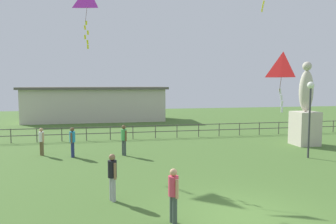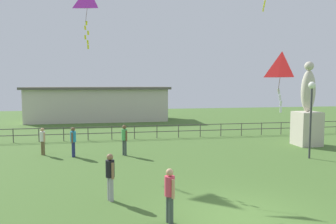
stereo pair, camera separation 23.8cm
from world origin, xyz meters
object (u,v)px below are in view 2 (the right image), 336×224
statue_monument (307,116)px  lamppost (311,102)px  person_6 (124,138)px  person_1 (170,192)px  kite_1 (88,2)px  person_3 (43,139)px  person_4 (73,140)px  kite_4 (282,68)px  person_0 (110,174)px

statue_monument → lamppost: bearing=-121.3°
person_6 → statue_monument: bearing=4.0°
person_1 → kite_1: bearing=108.4°
statue_monument → person_6: (-11.48, -0.81, -0.88)m
lamppost → person_3: lamppost is taller
person_4 → kite_1: bearing=-55.2°
kite_1 → kite_4: kite_1 is taller
statue_monument → person_0: (-12.29, -7.60, -0.92)m
statue_monument → person_1: size_ratio=3.37×
person_6 → kite_1: (-1.70, -1.29, 6.81)m
statue_monument → person_4: (-14.18, -0.67, -0.92)m
statue_monument → kite_1: 14.60m
person_3 → statue_monument: bearing=-0.4°
person_0 → person_4: person_0 is taller
person_6 → kite_1: kite_1 is taller
lamppost → person_6: 10.00m
person_3 → person_4: person_4 is taller
person_6 → person_4: bearing=176.9°
statue_monument → person_3: bearing=179.6°
person_1 → person_4: size_ratio=0.98×
statue_monument → person_3: (-15.87, 0.10, -0.97)m
person_4 → kite_4: 11.18m
lamppost → person_4: (-12.18, 2.61, -2.03)m
lamppost → person_4: lamppost is taller
person_4 → kite_1: (1.00, -1.44, 6.86)m
statue_monument → lamppost: size_ratio=1.32×
person_0 → kite_4: 7.01m
person_3 → person_1: bearing=-62.0°
person_1 → person_0: bearing=128.1°
lamppost → person_6: bearing=165.4°
person_1 → kite_1: size_ratio=0.53×
person_1 → kite_4: 6.01m
lamppost → person_4: 12.62m
lamppost → person_0: 11.34m
lamppost → kite_4: (-4.25, -4.42, 1.52)m
person_1 → person_3: (-5.21, 9.77, -0.03)m
person_3 → person_6: bearing=-11.8°
lamppost → person_3: 14.43m
person_1 → kite_1: (-2.51, 7.57, 6.87)m
person_6 → kite_4: kite_4 is taller
person_1 → lamppost: bearing=36.4°
kite_1 → statue_monument: bearing=9.1°
person_1 → person_4: bearing=111.3°
lamppost → person_3: bearing=166.3°
person_3 → kite_4: 12.90m
person_3 → person_4: (1.69, -0.77, 0.05)m
lamppost → kite_4: size_ratio=1.87×
lamppost → person_4: bearing=167.9°
person_6 → kite_4: size_ratio=0.78×
person_4 → person_6: size_ratio=0.95×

